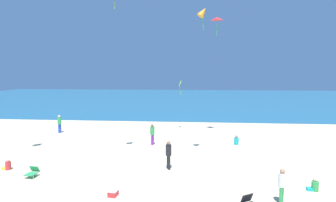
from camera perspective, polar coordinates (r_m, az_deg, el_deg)
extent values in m
plane|color=beige|center=(20.85, 0.51, -9.49)|extent=(120.00, 120.00, 0.00)
cube|color=#236084|center=(60.30, 3.50, 0.63)|extent=(120.00, 60.00, 0.05)
cube|color=#2D9956|center=(16.39, -27.39, -13.78)|extent=(0.56, 0.60, 0.03)
cube|color=#2D9956|center=(16.55, -26.77, -12.92)|extent=(0.53, 0.26, 0.36)
cylinder|color=#B7B7BC|center=(16.15, -27.02, -14.42)|extent=(0.02, 0.02, 0.19)
cylinder|color=#B7B7BC|center=(16.45, -28.46, -14.11)|extent=(0.02, 0.02, 0.19)
cube|color=black|center=(12.14, 16.61, -19.42)|extent=(0.56, 0.43, 0.39)
cube|color=red|center=(12.94, -11.74, -18.92)|extent=(0.43, 0.46, 0.25)
cube|color=white|center=(12.88, -11.75, -18.34)|extent=(0.44, 0.48, 0.04)
cylinder|color=purple|center=(20.94, -3.25, -8.27)|extent=(0.14, 0.14, 0.82)
cylinder|color=purple|center=(20.79, -3.53, -8.38)|extent=(0.14, 0.14, 0.82)
cylinder|color=green|center=(20.70, -3.40, -6.40)|extent=(0.43, 0.43, 0.61)
sphere|color=#846047|center=(20.62, -3.41, -5.29)|extent=(0.23, 0.23, 0.23)
cylinder|color=green|center=(14.87, 29.10, -15.72)|extent=(0.34, 0.34, 0.47)
sphere|color=beige|center=(14.76, 29.17, -14.56)|extent=(0.19, 0.19, 0.19)
cube|color=#19ADB2|center=(14.87, 28.35, -16.37)|extent=(0.36, 0.27, 0.14)
cylinder|color=black|center=(15.68, 0.24, -13.14)|extent=(0.14, 0.14, 0.83)
cylinder|color=black|center=(15.85, 0.00, -12.93)|extent=(0.14, 0.14, 0.83)
cylinder|color=black|center=(15.55, 0.12, -10.52)|extent=(0.44, 0.44, 0.62)
sphere|color=#846047|center=(15.44, 0.12, -9.05)|extent=(0.23, 0.23, 0.23)
cylinder|color=blue|center=(27.02, -22.16, -5.46)|extent=(0.15, 0.15, 0.83)
cylinder|color=blue|center=(26.90, -22.45, -5.52)|extent=(0.15, 0.15, 0.83)
cylinder|color=green|center=(26.83, -22.37, -3.96)|extent=(0.43, 0.43, 0.63)
sphere|color=beige|center=(26.76, -22.40, -3.08)|extent=(0.23, 0.23, 0.23)
cylinder|color=#19ADB2|center=(21.62, 14.52, -8.37)|extent=(0.44, 0.44, 0.54)
sphere|color=#A87A5B|center=(21.54, 14.54, -7.41)|extent=(0.22, 0.22, 0.22)
cube|color=white|center=(21.76, 15.03, -8.82)|extent=(0.46, 0.37, 0.16)
cylinder|color=red|center=(18.27, -31.18, -11.82)|extent=(0.34, 0.34, 0.47)
sphere|color=beige|center=(18.18, -31.24, -10.86)|extent=(0.19, 0.19, 0.19)
cube|color=yellow|center=(18.44, -31.60, -12.23)|extent=(0.36, 0.27, 0.14)
cylinder|color=green|center=(12.96, 23.33, -18.00)|extent=(0.13, 0.13, 0.77)
cylinder|color=green|center=(12.80, 23.13, -18.29)|extent=(0.13, 0.13, 0.77)
cylinder|color=white|center=(12.63, 23.36, -15.36)|extent=(0.42, 0.42, 0.57)
sphere|color=#A87A5B|center=(12.50, 23.43, -13.73)|extent=(0.21, 0.21, 0.21)
pyramid|color=red|center=(24.02, 10.47, 17.06)|extent=(0.90, 0.73, 0.29)
cylinder|color=green|center=(23.85, 10.42, 14.74)|extent=(0.06, 0.14, 0.91)
cylinder|color=#99DB33|center=(17.64, -11.46, 19.58)|extent=(0.06, 0.06, 0.41)
cone|color=orange|center=(17.25, 7.55, 18.47)|extent=(0.78, 0.58, 0.75)
cylinder|color=green|center=(17.11, 7.52, 16.27)|extent=(0.11, 0.04, 0.87)
cube|color=#99DB33|center=(25.54, 2.62, 3.81)|extent=(0.24, 0.56, 0.54)
cylinder|color=#99DB33|center=(25.57, 2.61, 2.40)|extent=(0.18, 0.13, 0.85)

